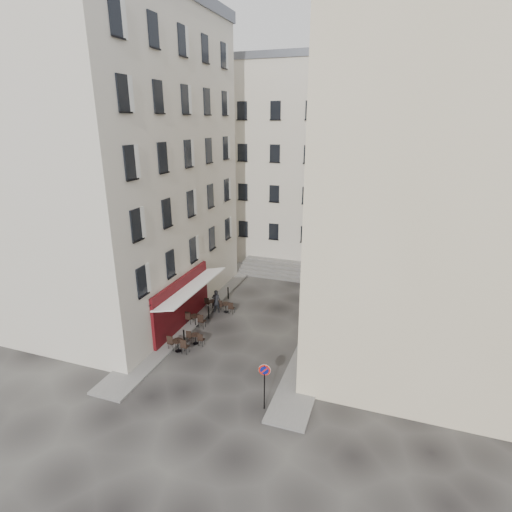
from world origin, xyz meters
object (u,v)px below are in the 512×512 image
at_px(no_parking_sign, 264,378).
at_px(bistro_table_b, 196,338).
at_px(pedestrian, 216,301).
at_px(bistro_table_a, 178,344).

xyz_separation_m(no_parking_sign, bistro_table_b, (-5.85, 4.21, -1.31)).
bearing_deg(no_parking_sign, bistro_table_b, 133.96).
bearing_deg(pedestrian, bistro_table_a, 76.92).
height_order(no_parking_sign, pedestrian, no_parking_sign).
bearing_deg(bistro_table_a, bistro_table_b, 62.63).
bearing_deg(bistro_table_b, pedestrian, 97.97).
bearing_deg(bistro_table_a, pedestrian, 90.44).
xyz_separation_m(bistro_table_b, pedestrian, (-0.62, 4.44, 0.43)).
distance_m(no_parking_sign, pedestrian, 10.84).
distance_m(bistro_table_a, bistro_table_b, 1.26).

